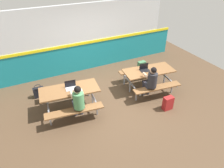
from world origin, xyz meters
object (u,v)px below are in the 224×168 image
(picnic_table_right, at_px, (148,74))
(student_further, at_px, (151,80))
(satchel_spare, at_px, (168,103))
(backpack_dark, at_px, (141,67))
(picnic_table_left, at_px, (70,94))
(laptop_silver, at_px, (71,87))
(tote_bag_bright, at_px, (39,92))
(student_nearer, at_px, (78,100))
(laptop_dark, at_px, (145,69))

(picnic_table_right, height_order, student_further, student_further)
(student_further, bearing_deg, satchel_spare, -74.79)
(backpack_dark, bearing_deg, picnic_table_left, -161.78)
(student_further, height_order, laptop_silver, student_further)
(tote_bag_bright, relative_size, satchel_spare, 0.98)
(laptop_silver, bearing_deg, tote_bag_bright, 128.13)
(student_further, distance_m, satchel_spare, 0.87)
(backpack_dark, height_order, tote_bag_bright, backpack_dark)
(student_nearer, xyz_separation_m, satchel_spare, (2.57, -0.73, -0.49))
(picnic_table_left, height_order, satchel_spare, picnic_table_left)
(picnic_table_left, bearing_deg, student_nearer, -81.93)
(picnic_table_left, bearing_deg, tote_bag_bright, 125.19)
(laptop_silver, bearing_deg, backpack_dark, 18.08)
(laptop_silver, height_order, backpack_dark, laptop_silver)
(student_further, xyz_separation_m, backpack_dark, (0.78, 1.67, -0.49))
(student_further, distance_m, laptop_silver, 2.48)
(laptop_silver, bearing_deg, satchel_spare, -27.13)
(laptop_dark, bearing_deg, student_nearer, -167.68)
(picnic_table_right, relative_size, tote_bag_bright, 4.17)
(picnic_table_left, xyz_separation_m, laptop_silver, (0.06, 0.03, 0.21))
(backpack_dark, relative_size, satchel_spare, 1.00)
(student_nearer, bearing_deg, satchel_spare, -15.77)
(backpack_dark, bearing_deg, satchel_spare, -103.96)
(backpack_dark, xyz_separation_m, satchel_spare, (-0.59, -2.36, 0.00))
(laptop_silver, distance_m, laptop_dark, 2.55)
(picnic_table_right, bearing_deg, student_nearer, -169.44)
(student_nearer, height_order, student_further, same)
(tote_bag_bright, bearing_deg, backpack_dark, -0.48)
(picnic_table_left, bearing_deg, backpack_dark, 18.22)
(picnic_table_left, relative_size, picnic_table_right, 1.00)
(satchel_spare, bearing_deg, student_nearer, 164.23)
(student_nearer, height_order, laptop_dark, student_nearer)
(backpack_dark, bearing_deg, student_further, -115.01)
(laptop_silver, xyz_separation_m, tote_bag_bright, (-0.84, 1.07, -0.59))
(student_nearer, bearing_deg, laptop_dark, 12.32)
(picnic_table_left, relative_size, student_nearer, 1.48)
(student_nearer, relative_size, laptop_silver, 3.51)
(student_nearer, relative_size, backpack_dark, 2.74)
(laptop_silver, height_order, laptop_dark, same)
(picnic_table_left, xyz_separation_m, satchel_spare, (2.66, -1.30, -0.36))
(student_further, relative_size, satchel_spare, 2.74)
(student_further, relative_size, laptop_dark, 3.51)
(picnic_table_right, xyz_separation_m, laptop_dark, (-0.14, 0.05, 0.21))
(student_further, height_order, tote_bag_bright, student_further)
(backpack_dark, bearing_deg, picnic_table_right, -113.35)
(laptop_dark, bearing_deg, picnic_table_right, -21.03)
(student_nearer, bearing_deg, tote_bag_bright, 117.16)
(student_further, bearing_deg, tote_bag_bright, 152.32)
(tote_bag_bright, bearing_deg, laptop_dark, -18.30)
(laptop_silver, xyz_separation_m, backpack_dark, (3.18, 1.04, -0.57))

